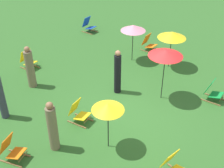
{
  "coord_description": "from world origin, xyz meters",
  "views": [
    {
      "loc": [
        -7.99,
        -3.9,
        6.71
      ],
      "look_at": [
        0.0,
        1.2,
        0.5
      ],
      "focal_mm": 48.45,
      "sensor_mm": 36.0,
      "label": 1
    }
  ],
  "objects_px": {
    "deckchair_3": "(12,149)",
    "umbrella_2": "(133,28)",
    "deckchair_9": "(78,112)",
    "umbrella_3": "(166,53)",
    "deckchair_0": "(149,43)",
    "umbrella_1": "(108,107)",
    "deckchair_8": "(28,60)",
    "umbrella_0": "(172,35)",
    "deckchair_6": "(89,25)",
    "person_1": "(1,96)",
    "deckchair_4": "(213,91)",
    "person_2": "(52,127)",
    "person_3": "(30,68)",
    "person_0": "(118,73)",
    "deckchair_5": "(173,166)"
  },
  "relations": [
    {
      "from": "deckchair_3",
      "to": "person_0",
      "type": "bearing_deg",
      "value": -21.59
    },
    {
      "from": "deckchair_3",
      "to": "umbrella_2",
      "type": "distance_m",
      "value": 7.24
    },
    {
      "from": "deckchair_5",
      "to": "person_3",
      "type": "height_order",
      "value": "person_3"
    },
    {
      "from": "deckchair_5",
      "to": "umbrella_0",
      "type": "relative_size",
      "value": 0.52
    },
    {
      "from": "umbrella_2",
      "to": "person_0",
      "type": "xyz_separation_m",
      "value": [
        -2.55,
        -0.78,
        -0.72
      ]
    },
    {
      "from": "deckchair_6",
      "to": "person_3",
      "type": "distance_m",
      "value": 5.74
    },
    {
      "from": "deckchair_0",
      "to": "deckchair_6",
      "type": "relative_size",
      "value": 1.0
    },
    {
      "from": "deckchair_9",
      "to": "person_0",
      "type": "xyz_separation_m",
      "value": [
        2.2,
        -0.18,
        0.49
      ]
    },
    {
      "from": "umbrella_3",
      "to": "person_2",
      "type": "xyz_separation_m",
      "value": [
        -4.14,
        1.62,
        -1.07
      ]
    },
    {
      "from": "umbrella_1",
      "to": "umbrella_3",
      "type": "xyz_separation_m",
      "value": [
        3.21,
        -0.29,
        0.37
      ]
    },
    {
      "from": "person_1",
      "to": "person_3",
      "type": "relative_size",
      "value": 1.04
    },
    {
      "from": "deckchair_6",
      "to": "person_1",
      "type": "height_order",
      "value": "person_1"
    },
    {
      "from": "deckchair_4",
      "to": "deckchair_8",
      "type": "relative_size",
      "value": 1.0
    },
    {
      "from": "deckchair_4",
      "to": "person_1",
      "type": "distance_m",
      "value": 7.52
    },
    {
      "from": "umbrella_2",
      "to": "umbrella_3",
      "type": "xyz_separation_m",
      "value": [
        -2.0,
        -2.39,
        0.31
      ]
    },
    {
      "from": "deckchair_8",
      "to": "deckchair_3",
      "type": "bearing_deg",
      "value": -135.9
    },
    {
      "from": "person_1",
      "to": "deckchair_0",
      "type": "bearing_deg",
      "value": -122.55
    },
    {
      "from": "umbrella_1",
      "to": "umbrella_2",
      "type": "height_order",
      "value": "umbrella_2"
    },
    {
      "from": "umbrella_0",
      "to": "person_0",
      "type": "xyz_separation_m",
      "value": [
        -2.91,
        0.87,
        -0.66
      ]
    },
    {
      "from": "deckchair_9",
      "to": "umbrella_3",
      "type": "distance_m",
      "value": 3.61
    },
    {
      "from": "deckchair_0",
      "to": "umbrella_1",
      "type": "xyz_separation_m",
      "value": [
        -6.51,
        -1.92,
        1.15
      ]
    },
    {
      "from": "deckchair_0",
      "to": "deckchair_4",
      "type": "distance_m",
      "value": 4.53
    },
    {
      "from": "deckchair_6",
      "to": "umbrella_2",
      "type": "xyz_separation_m",
      "value": [
        -1.55,
        -3.6,
        1.21
      ]
    },
    {
      "from": "person_2",
      "to": "person_3",
      "type": "distance_m",
      "value": 3.72
    },
    {
      "from": "deckchair_5",
      "to": "umbrella_2",
      "type": "bearing_deg",
      "value": 55.38
    },
    {
      "from": "deckchair_3",
      "to": "deckchair_8",
      "type": "relative_size",
      "value": 1.01
    },
    {
      "from": "umbrella_0",
      "to": "umbrella_1",
      "type": "relative_size",
      "value": 1.02
    },
    {
      "from": "deckchair_9",
      "to": "umbrella_1",
      "type": "bearing_deg",
      "value": -109.91
    },
    {
      "from": "deckchair_9",
      "to": "person_2",
      "type": "bearing_deg",
      "value": -176.17
    },
    {
      "from": "umbrella_1",
      "to": "umbrella_3",
      "type": "height_order",
      "value": "umbrella_3"
    },
    {
      "from": "deckchair_9",
      "to": "deckchair_3",
      "type": "bearing_deg",
      "value": 163.68
    },
    {
      "from": "deckchair_8",
      "to": "person_1",
      "type": "distance_m",
      "value": 3.45
    },
    {
      "from": "deckchair_8",
      "to": "umbrella_0",
      "type": "distance_m",
      "value": 6.29
    },
    {
      "from": "person_0",
      "to": "deckchair_3",
      "type": "bearing_deg",
      "value": -71.33
    },
    {
      "from": "deckchair_0",
      "to": "deckchair_4",
      "type": "xyz_separation_m",
      "value": [
        -2.4,
        -3.84,
        0.0
      ]
    },
    {
      "from": "umbrella_1",
      "to": "person_3",
      "type": "bearing_deg",
      "value": 74.87
    },
    {
      "from": "deckchair_3",
      "to": "umbrella_2",
      "type": "relative_size",
      "value": 0.49
    },
    {
      "from": "umbrella_2",
      "to": "person_1",
      "type": "relative_size",
      "value": 0.94
    },
    {
      "from": "umbrella_3",
      "to": "deckchair_5",
      "type": "bearing_deg",
      "value": -150.55
    },
    {
      "from": "deckchair_0",
      "to": "deckchair_3",
      "type": "bearing_deg",
      "value": -175.57
    },
    {
      "from": "umbrella_0",
      "to": "umbrella_1",
      "type": "bearing_deg",
      "value": -175.48
    },
    {
      "from": "umbrella_1",
      "to": "person_0",
      "type": "xyz_separation_m",
      "value": [
        2.66,
        1.31,
        -0.66
      ]
    },
    {
      "from": "deckchair_0",
      "to": "deckchair_9",
      "type": "relative_size",
      "value": 1.0
    },
    {
      "from": "umbrella_0",
      "to": "umbrella_2",
      "type": "xyz_separation_m",
      "value": [
        -0.36,
        1.66,
        0.06
      ]
    },
    {
      "from": "person_3",
      "to": "deckchair_5",
      "type": "bearing_deg",
      "value": 169.47
    },
    {
      "from": "person_1",
      "to": "person_3",
      "type": "height_order",
      "value": "person_1"
    },
    {
      "from": "deckchair_8",
      "to": "person_0",
      "type": "xyz_separation_m",
      "value": [
        0.5,
        -4.29,
        0.49
      ]
    },
    {
      "from": "person_2",
      "to": "deckchair_0",
      "type": "bearing_deg",
      "value": 117.04
    },
    {
      "from": "person_2",
      "to": "person_3",
      "type": "relative_size",
      "value": 0.99
    },
    {
      "from": "deckchair_3",
      "to": "umbrella_0",
      "type": "xyz_separation_m",
      "value": [
        7.5,
        -1.63,
        1.15
      ]
    }
  ]
}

